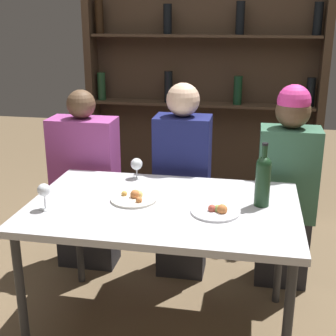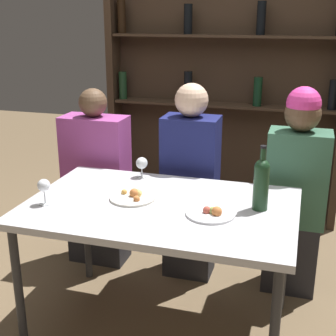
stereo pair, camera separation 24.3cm
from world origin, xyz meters
name	(u,v)px [view 1 (the left image)]	position (x,y,z in m)	size (l,w,h in m)	color
ground_plane	(164,328)	(0.00, 0.00, 0.00)	(10.00, 10.00, 0.00)	brown
dining_table	(163,215)	(0.00, 0.00, 0.68)	(1.36, 0.87, 0.74)	silver
wine_rack_wall	(203,76)	(0.00, 1.70, 1.17)	(1.93, 0.21, 2.30)	#38281C
wine_bottle	(263,179)	(0.49, 0.08, 0.88)	(0.08, 0.08, 0.32)	#19381E
wine_glass_0	(44,191)	(-0.56, -0.17, 0.84)	(0.06, 0.06, 0.13)	silver
wine_glass_1	(137,165)	(-0.23, 0.36, 0.82)	(0.07, 0.07, 0.12)	silver
food_plate_0	(134,198)	(-0.16, 0.03, 0.75)	(0.24, 0.24, 0.05)	silver
food_plate_1	(216,211)	(0.27, -0.06, 0.75)	(0.24, 0.24, 0.05)	white
seated_person_left	(86,187)	(-0.65, 0.62, 0.56)	(0.43, 0.22, 1.21)	#26262B
seated_person_center	(183,187)	(0.00, 0.62, 0.61)	(0.34, 0.22, 1.27)	#26262B
seated_person_right	(286,190)	(0.65, 0.62, 0.63)	(0.35, 0.22, 1.27)	#26262B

